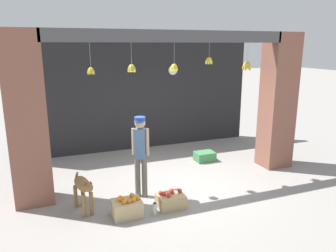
{
  "coord_description": "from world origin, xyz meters",
  "views": [
    {
      "loc": [
        -2.5,
        -6.11,
        2.99
      ],
      "look_at": [
        0.0,
        0.43,
        1.24
      ],
      "focal_mm": 35.0,
      "sensor_mm": 36.0,
      "label": 1
    }
  ],
  "objects_px": {
    "fruit_crate_apples": "(171,200)",
    "water_bottle": "(155,209)",
    "produce_box_green": "(205,156)",
    "dog": "(83,187)",
    "fruit_crate_oranges": "(127,207)",
    "wall_clock": "(173,70)",
    "shopkeeper": "(141,151)"
  },
  "relations": [
    {
      "from": "shopkeeper",
      "to": "produce_box_green",
      "type": "height_order",
      "value": "shopkeeper"
    },
    {
      "from": "shopkeeper",
      "to": "fruit_crate_apples",
      "type": "xyz_separation_m",
      "value": [
        0.39,
        -0.63,
        -0.84
      ]
    },
    {
      "from": "dog",
      "to": "fruit_crate_apples",
      "type": "height_order",
      "value": "dog"
    },
    {
      "from": "fruit_crate_apples",
      "to": "wall_clock",
      "type": "bearing_deg",
      "value": 67.73
    },
    {
      "from": "water_bottle",
      "to": "wall_clock",
      "type": "distance_m",
      "value": 4.8
    },
    {
      "from": "wall_clock",
      "to": "produce_box_green",
      "type": "bearing_deg",
      "value": -81.32
    },
    {
      "from": "produce_box_green",
      "to": "water_bottle",
      "type": "height_order",
      "value": "produce_box_green"
    },
    {
      "from": "fruit_crate_apples",
      "to": "shopkeeper",
      "type": "bearing_deg",
      "value": 121.73
    },
    {
      "from": "dog",
      "to": "wall_clock",
      "type": "bearing_deg",
      "value": 124.2
    },
    {
      "from": "produce_box_green",
      "to": "wall_clock",
      "type": "height_order",
      "value": "wall_clock"
    },
    {
      "from": "fruit_crate_oranges",
      "to": "water_bottle",
      "type": "xyz_separation_m",
      "value": [
        0.48,
        -0.13,
        -0.05
      ]
    },
    {
      "from": "dog",
      "to": "shopkeeper",
      "type": "relative_size",
      "value": 0.51
    },
    {
      "from": "fruit_crate_apples",
      "to": "produce_box_green",
      "type": "bearing_deg",
      "value": 49.06
    },
    {
      "from": "produce_box_green",
      "to": "water_bottle",
      "type": "xyz_separation_m",
      "value": [
        -2.14,
        -2.2,
        -0.01
      ]
    },
    {
      "from": "shopkeeper",
      "to": "produce_box_green",
      "type": "relative_size",
      "value": 3.26
    },
    {
      "from": "shopkeeper",
      "to": "fruit_crate_oranges",
      "type": "bearing_deg",
      "value": 82.49
    },
    {
      "from": "fruit_crate_oranges",
      "to": "produce_box_green",
      "type": "height_order",
      "value": "fruit_crate_oranges"
    },
    {
      "from": "shopkeeper",
      "to": "fruit_crate_oranges",
      "type": "xyz_separation_m",
      "value": [
        -0.47,
        -0.67,
        -0.81
      ]
    },
    {
      "from": "dog",
      "to": "fruit_crate_oranges",
      "type": "bearing_deg",
      "value": 45.9
    },
    {
      "from": "fruit_crate_oranges",
      "to": "shopkeeper",
      "type": "bearing_deg",
      "value": 55.13
    },
    {
      "from": "fruit_crate_apples",
      "to": "water_bottle",
      "type": "height_order",
      "value": "fruit_crate_apples"
    },
    {
      "from": "dog",
      "to": "fruit_crate_apples",
      "type": "distance_m",
      "value": 1.63
    },
    {
      "from": "fruit_crate_oranges",
      "to": "wall_clock",
      "type": "relative_size",
      "value": 1.76
    },
    {
      "from": "fruit_crate_apples",
      "to": "water_bottle",
      "type": "xyz_separation_m",
      "value": [
        -0.38,
        -0.17,
        -0.03
      ]
    },
    {
      "from": "produce_box_green",
      "to": "fruit_crate_oranges",
      "type": "bearing_deg",
      "value": -141.66
    },
    {
      "from": "fruit_crate_apples",
      "to": "produce_box_green",
      "type": "xyz_separation_m",
      "value": [
        1.76,
        2.03,
        -0.01
      ]
    },
    {
      "from": "shopkeeper",
      "to": "fruit_crate_oranges",
      "type": "distance_m",
      "value": 1.15
    },
    {
      "from": "dog",
      "to": "produce_box_green",
      "type": "bearing_deg",
      "value": 103.49
    },
    {
      "from": "dog",
      "to": "fruit_crate_apples",
      "type": "xyz_separation_m",
      "value": [
        1.55,
        -0.38,
        -0.36
      ]
    },
    {
      "from": "produce_box_green",
      "to": "water_bottle",
      "type": "distance_m",
      "value": 3.07
    },
    {
      "from": "shopkeeper",
      "to": "fruit_crate_apples",
      "type": "bearing_deg",
      "value": 149.08
    },
    {
      "from": "dog",
      "to": "fruit_crate_oranges",
      "type": "xyz_separation_m",
      "value": [
        0.69,
        -0.42,
        -0.33
      ]
    }
  ]
}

